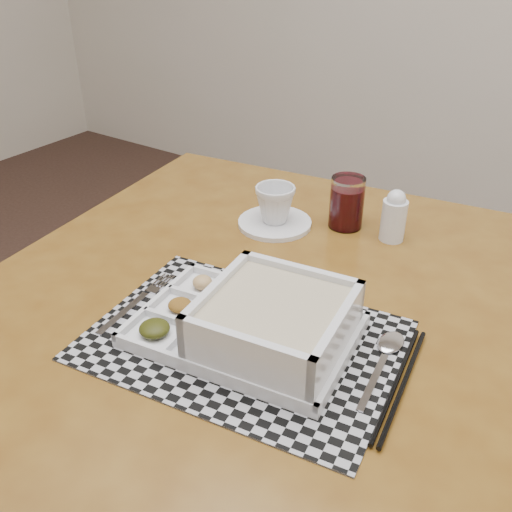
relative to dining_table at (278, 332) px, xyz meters
The scene contains 10 objects.
dining_table is the anchor object (origin of this frame).
placemat 0.15m from the dining_table, 81.66° to the right, with size 0.45×0.32×0.00m, color #98989F.
serving_tray 0.18m from the dining_table, 66.63° to the right, with size 0.35×0.26×0.09m.
fork 0.24m from the dining_table, 139.89° to the right, with size 0.04×0.19×0.00m.
spoon 0.22m from the dining_table, ahead, with size 0.04×0.18×0.01m.
chopsticks 0.28m from the dining_table, 20.21° to the right, with size 0.05×0.24×0.01m.
saucer 0.27m from the dining_table, 124.24° to the left, with size 0.15×0.15×0.01m, color silver.
cup 0.28m from the dining_table, 124.24° to the left, with size 0.08×0.08×0.08m, color silver.
juice_glass 0.31m from the dining_table, 94.33° to the left, with size 0.07×0.07×0.11m.
creamer_bottle 0.32m from the dining_table, 74.85° to the left, with size 0.05×0.05×0.10m.
Camera 1 is at (0.67, -0.06, 1.29)m, focal length 40.00 mm.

